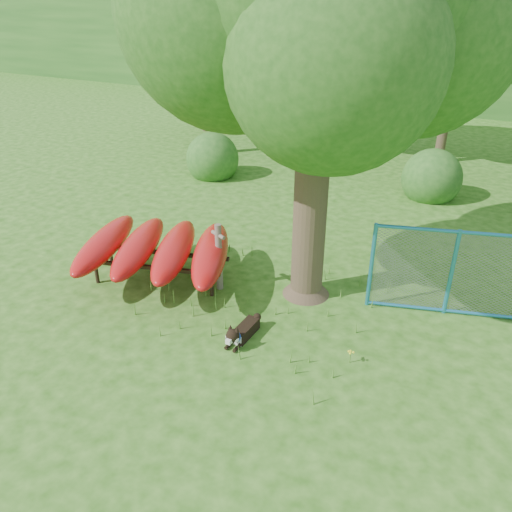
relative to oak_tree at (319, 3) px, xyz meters
The scene contains 13 objects.
ground 5.82m from the oak_tree, 115.91° to the right, with size 80.00×80.00×0.00m, color #235511.
oak_tree is the anchor object (origin of this frame).
wooden_post 4.96m from the oak_tree, 156.34° to the right, with size 0.40×0.22×1.47m.
kayak_rack 5.59m from the oak_tree, 159.72° to the right, with size 4.10×3.68×1.03m.
husky_dog 5.64m from the oak_tree, 98.63° to the right, with size 0.26×1.05×0.47m.
fence_section 5.30m from the oak_tree, 13.15° to the left, with size 2.91×0.99×2.95m.
wildflower_clump 5.71m from the oak_tree, 46.81° to the right, with size 0.12×0.12×0.25m.
bg_tree_a 11.01m from the oak_tree, 132.71° to the left, with size 4.40×4.40×6.70m.
bg_tree_c 11.15m from the oak_tree, 87.11° to the left, with size 4.00×4.00×6.12m.
bg_tree_f 14.97m from the oak_tree, 131.94° to the left, with size 3.60×3.60×5.55m.
shrub_left 9.77m from the oak_tree, 136.89° to the left, with size 1.80×1.80×1.80m, color #25591C.
shrub_mid 8.96m from the oak_tree, 81.47° to the left, with size 1.80×1.80×1.80m, color #25591C.
wooded_hillside 26.19m from the oak_tree, 92.07° to the left, with size 80.00×12.00×6.00m, color #25591C.
Camera 1 is at (4.39, -6.36, 5.45)m, focal length 35.00 mm.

